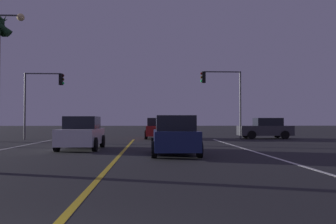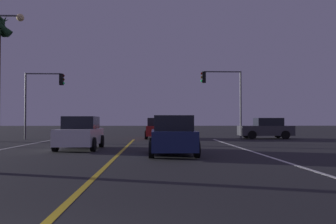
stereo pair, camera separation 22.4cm
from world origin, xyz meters
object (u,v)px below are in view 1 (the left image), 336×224
Objects in this scene: car_crossing_side at (266,129)px; car_lead_same_lane at (175,136)px; traffic_light_near_left at (44,90)px; car_oncoming at (82,133)px; traffic_light_near_right at (221,88)px; car_ahead_far at (157,129)px.

car_lead_same_lane is at bearing 58.29° from car_crossing_side.
traffic_light_near_left reaches higher than car_crossing_side.
traffic_light_near_left is at bearing -153.85° from car_oncoming.
traffic_light_near_right is (-3.79, -0.55, 3.25)m from car_crossing_side.
car_ahead_far is (-8.95, 0.45, 0.00)m from car_crossing_side.
car_lead_same_lane is 14.11m from car_ahead_far.
car_crossing_side and car_ahead_far have the same top height.
car_ahead_far is (4.10, 10.84, 0.00)m from car_oncoming.
traffic_light_near_left is at bearing -0.00° from traffic_light_near_right.
car_oncoming is 1.00× the size of car_ahead_far.
car_lead_same_lane is 0.79× the size of traffic_light_near_right.
car_oncoming and car_lead_same_lane have the same top height.
traffic_light_near_left is (-14.09, 0.00, -0.17)m from traffic_light_near_right.
traffic_light_near_left reaches higher than car_lead_same_lane.
car_lead_same_lane is 0.82× the size of traffic_light_near_left.
car_ahead_far is at bearing 6.38° from traffic_light_near_left.
car_oncoming is 11.39m from traffic_light_near_left.
car_lead_same_lane and car_crossing_side have the same top height.
car_crossing_side is at bearing 128.55° from car_oncoming.
car_crossing_side is at bearing 1.76° from traffic_light_near_left.
car_crossing_side is at bearing -92.87° from car_ahead_far.
car_ahead_far is 0.82× the size of traffic_light_near_left.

